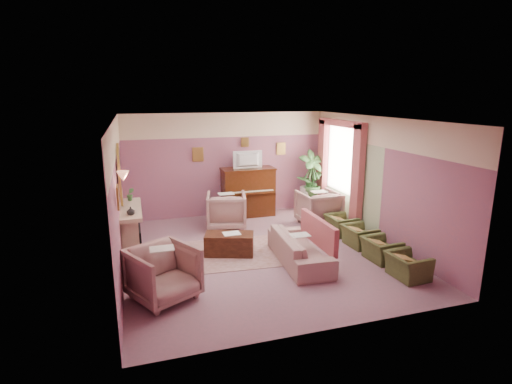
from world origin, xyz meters
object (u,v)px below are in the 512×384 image
object	(u,v)px
olive_chair_a	(408,262)
olive_chair_c	(359,233)
floral_armchair_front	(163,271)
sofa	(300,243)
coffee_table	(229,244)
olive_chair_d	(341,222)
floral_armchair_left	(226,209)
floral_armchair_right	(318,206)
piano	(248,192)
television	(248,158)
olive_chair_b	(381,246)
side_table	(309,199)

from	to	relation	value
olive_chair_a	olive_chair_c	world-z (taller)	same
floral_armchair_front	sofa	bearing A→B (deg)	14.85
coffee_table	olive_chair_d	size ratio (longest dim) A/B	1.42
floral_armchair_left	floral_armchair_front	size ratio (longest dim) A/B	1.00
coffee_table	floral_armchair_right	world-z (taller)	floral_armchair_right
piano	television	bearing A→B (deg)	-90.00
floral_armchair_left	floral_armchair_right	distance (m)	2.35
floral_armchair_right	floral_armchair_front	distance (m)	4.93
floral_armchair_front	television	bearing A→B (deg)	57.10
television	sofa	size ratio (longest dim) A/B	0.40
floral_armchair_left	olive_chair_a	size ratio (longest dim) A/B	1.39
television	sofa	world-z (taller)	television
piano	floral_armchair_right	distance (m)	2.00
floral_armchair_right	olive_chair_b	xyz separation A→B (m)	(0.21, -2.45, -0.19)
side_table	floral_armchair_front	bearing A→B (deg)	-137.69
floral_armchair_right	television	bearing A→B (deg)	139.34
olive_chair_b	side_table	distance (m)	3.70
coffee_table	floral_armchair_left	distance (m)	1.78
olive_chair_d	olive_chair_b	bearing A→B (deg)	-90.00
olive_chair_a	side_table	xyz separation A→B (m)	(0.10, 4.52, 0.04)
television	floral_armchair_left	distance (m)	1.58
piano	side_table	distance (m)	1.81
piano	olive_chair_d	bearing A→B (deg)	-51.63
television	olive_chair_a	bearing A→B (deg)	-69.59
olive_chair_a	olive_chair_b	world-z (taller)	same
olive_chair_a	olive_chair_d	world-z (taller)	same
olive_chair_c	television	bearing A→B (deg)	120.20
coffee_table	olive_chair_c	world-z (taller)	olive_chair_c
sofa	olive_chair_c	bearing A→B (deg)	14.26
coffee_table	side_table	bearing A→B (deg)	40.26
sofa	olive_chair_a	distance (m)	2.02
sofa	floral_armchair_front	size ratio (longest dim) A/B	2.02
side_table	floral_armchair_left	bearing A→B (deg)	-163.67
side_table	olive_chair_b	bearing A→B (deg)	-91.48
sofa	floral_armchair_left	size ratio (longest dim) A/B	2.02
olive_chair_d	sofa	bearing A→B (deg)	-142.54
coffee_table	side_table	xyz separation A→B (m)	(2.94, 2.49, 0.12)
olive_chair_c	side_table	size ratio (longest dim) A/B	1.01
olive_chair_d	television	bearing A→B (deg)	129.03
coffee_table	olive_chair_b	distance (m)	3.09
piano	floral_armchair_left	world-z (taller)	piano
floral_armchair_right	olive_chair_c	distance (m)	1.65
sofa	olive_chair_d	distance (m)	2.02
olive_chair_d	side_table	xyz separation A→B (m)	(0.10, 2.06, 0.04)
floral_armchair_front	olive_chair_d	size ratio (longest dim) A/B	1.39
floral_armchair_left	olive_chair_a	distance (m)	4.52
sofa	floral_armchair_left	xyz separation A→B (m)	(-0.90, 2.52, 0.09)
floral_armchair_front	olive_chair_b	xyz separation A→B (m)	(4.30, 0.30, -0.19)
television	floral_armchair_right	xyz separation A→B (m)	(1.49, -1.28, -1.11)
sofa	olive_chair_b	world-z (taller)	sofa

